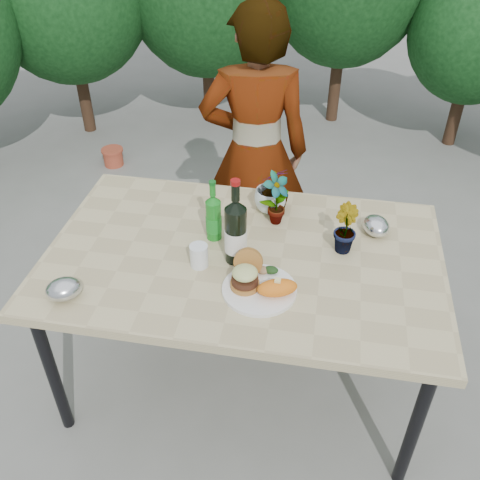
% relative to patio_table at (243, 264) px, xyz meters
% --- Properties ---
extents(ground, '(80.00, 80.00, 0.00)m').
position_rel_patio_table_xyz_m(ground, '(0.00, 0.00, -0.69)').
color(ground, slate).
rests_on(ground, ground).
extents(patio_table, '(1.60, 1.00, 0.75)m').
position_rel_patio_table_xyz_m(patio_table, '(0.00, 0.00, 0.00)').
color(patio_table, tan).
rests_on(patio_table, ground).
extents(shrub_hedge, '(6.98, 5.19, 2.27)m').
position_rel_patio_table_xyz_m(shrub_hedge, '(0.06, 1.60, 0.49)').
color(shrub_hedge, '#382316').
rests_on(shrub_hedge, ground).
extents(dinner_plate, '(0.28, 0.28, 0.01)m').
position_rel_patio_table_xyz_m(dinner_plate, '(0.10, -0.21, 0.06)').
color(dinner_plate, white).
rests_on(dinner_plate, patio_table).
extents(burger_stack, '(0.11, 0.16, 0.11)m').
position_rel_patio_table_xyz_m(burger_stack, '(0.04, -0.19, 0.12)').
color(burger_stack, '#B7722D').
rests_on(burger_stack, dinner_plate).
extents(sweet_potato, '(0.17, 0.12, 0.06)m').
position_rel_patio_table_xyz_m(sweet_potato, '(0.16, -0.23, 0.10)').
color(sweet_potato, orange).
rests_on(sweet_potato, dinner_plate).
extents(grilled_veg, '(0.08, 0.05, 0.03)m').
position_rel_patio_table_xyz_m(grilled_veg, '(0.11, -0.12, 0.09)').
color(grilled_veg, olive).
rests_on(grilled_veg, dinner_plate).
extents(wine_bottle, '(0.09, 0.09, 0.37)m').
position_rel_patio_table_xyz_m(wine_bottle, '(-0.02, -0.04, 0.19)').
color(wine_bottle, black).
rests_on(wine_bottle, patio_table).
extents(sparkling_water, '(0.07, 0.07, 0.27)m').
position_rel_patio_table_xyz_m(sparkling_water, '(-0.14, 0.09, 0.16)').
color(sparkling_water, '#167B1D').
rests_on(sparkling_water, patio_table).
extents(plastic_cup, '(0.07, 0.07, 0.09)m').
position_rel_patio_table_xyz_m(plastic_cup, '(-0.16, -0.10, 0.10)').
color(plastic_cup, silver).
rests_on(plastic_cup, patio_table).
extents(seedling_left, '(0.15, 0.15, 0.24)m').
position_rel_patio_table_xyz_m(seedling_left, '(0.10, 0.24, 0.18)').
color(seedling_left, '#1E511C').
rests_on(seedling_left, patio_table).
extents(seedling_mid, '(0.13, 0.14, 0.21)m').
position_rel_patio_table_xyz_m(seedling_mid, '(0.39, 0.10, 0.16)').
color(seedling_mid, '#295A1F').
rests_on(seedling_mid, patio_table).
extents(seedling_right, '(0.17, 0.17, 0.21)m').
position_rel_patio_table_xyz_m(seedling_right, '(0.08, 0.34, 0.16)').
color(seedling_right, '#2D5B1F').
rests_on(seedling_right, patio_table).
extents(blue_bowl, '(0.16, 0.16, 0.11)m').
position_rel_patio_table_xyz_m(blue_bowl, '(0.06, 0.33, 0.11)').
color(blue_bowl, silver).
rests_on(blue_bowl, patio_table).
extents(foil_packet_left, '(0.17, 0.16, 0.08)m').
position_rel_patio_table_xyz_m(foil_packet_left, '(-0.60, -0.37, 0.10)').
color(foil_packet_left, '#BABDC1').
rests_on(foil_packet_left, patio_table).
extents(foil_packet_right, '(0.15, 0.16, 0.08)m').
position_rel_patio_table_xyz_m(foil_packet_right, '(0.53, 0.24, 0.10)').
color(foil_packet_right, silver).
rests_on(foil_packet_right, patio_table).
extents(person, '(0.63, 0.47, 1.56)m').
position_rel_patio_table_xyz_m(person, '(-0.08, 0.79, 0.09)').
color(person, '#905748').
rests_on(person, ground).
extents(terracotta_pot, '(0.17, 0.17, 0.14)m').
position_rel_patio_table_xyz_m(terracotta_pot, '(-1.36, 1.84, -0.62)').
color(terracotta_pot, '#B0452D').
rests_on(terracotta_pot, ground).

